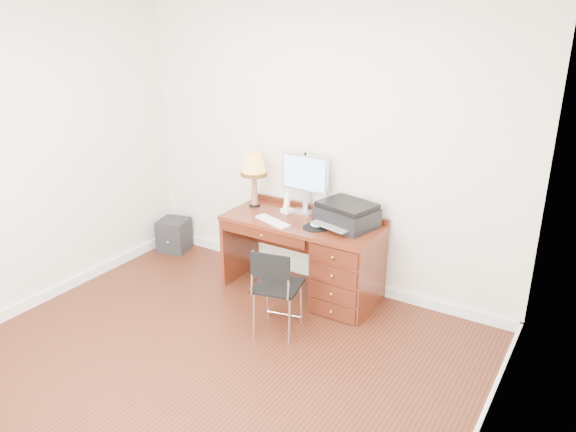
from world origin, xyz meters
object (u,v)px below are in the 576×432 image
Objects in this scene: monitor at (305,176)px; printer at (347,215)px; leg_lamp at (254,168)px; chair at (274,282)px; desk at (332,260)px; equipment_box at (174,235)px; phone at (287,207)px.

printer is at bearing -12.45° from monitor.
monitor is at bearing 13.84° from leg_lamp.
desk is at bearing 66.19° from chair.
chair reaches higher than equipment_box.
equipment_box is at bearing -165.62° from printer.
equipment_box is at bearing 177.34° from desk.
monitor reaches higher than desk.
phone is 1.00m from chair.
phone is (-0.55, 0.10, 0.40)m from desk.
printer is 1.06m from leg_lamp.
equipment_box is at bearing -174.24° from monitor.
phone is 1.64m from equipment_box.
desk is at bearing -5.72° from leg_lamp.
printer is (0.09, 0.09, 0.45)m from desk.
desk is at bearing 2.03° from phone.
phone reaches higher than desk.
phone is 0.55× the size of equipment_box.
desk is 7.52× the size of phone.
equipment_box is (-2.07, 0.10, -0.23)m from desk.
leg_lamp reaches higher than equipment_box.
phone is at bearing 102.35° from chair.
equipment_box is (-2.16, 0.01, -0.68)m from printer.
desk is 2.64× the size of monitor.
leg_lamp is at bearing 174.28° from desk.
printer is 2.92× the size of phone.
chair is at bearing -52.85° from phone.
chair is (0.78, -0.85, -0.67)m from leg_lamp.
leg_lamp is at bearing -166.90° from phone.
desk is 0.78m from chair.
desk is at bearing -17.75° from equipment_box.
leg_lamp reaches higher than phone.
printer reaches higher than equipment_box.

